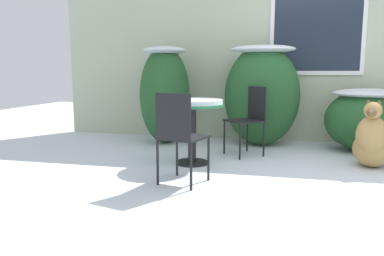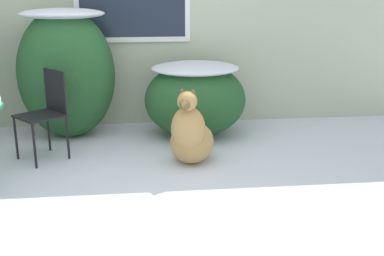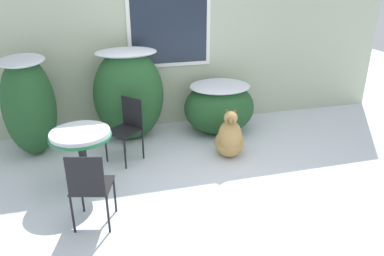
# 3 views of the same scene
# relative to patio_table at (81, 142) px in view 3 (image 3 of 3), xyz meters

# --- Properties ---
(ground_plane) EXTENTS (16.00, 16.00, 0.00)m
(ground_plane) POSITION_rel_patio_table_xyz_m (1.42, -0.40, -0.62)
(ground_plane) COLOR silver
(house_wall) EXTENTS (8.00, 0.10, 3.10)m
(house_wall) POSITION_rel_patio_table_xyz_m (1.43, 1.80, 0.95)
(house_wall) COLOR #B2BC9E
(house_wall) RESTS_ON ground_plane
(shrub_left) EXTENTS (0.72, 0.96, 1.43)m
(shrub_left) POSITION_rel_patio_table_xyz_m (-0.69, 1.18, 0.14)
(shrub_left) COLOR #235128
(shrub_left) RESTS_ON ground_plane
(shrub_middle) EXTENTS (1.07, 0.73, 1.44)m
(shrub_middle) POSITION_rel_patio_table_xyz_m (0.72, 1.31, 0.14)
(shrub_middle) COLOR #235128
(shrub_middle) RESTS_ON ground_plane
(shrub_right) EXTENTS (1.15, 1.00, 0.85)m
(shrub_right) POSITION_rel_patio_table_xyz_m (2.15, 1.19, -0.16)
(shrub_right) COLOR #235128
(shrub_right) RESTS_ON ground_plane
(patio_table) EXTENTS (0.73, 0.73, 0.75)m
(patio_table) POSITION_rel_patio_table_xyz_m (0.00, 0.00, 0.00)
(patio_table) COLOR black
(patio_table) RESTS_ON ground_plane
(patio_chair_near_table) EXTENTS (0.56, 0.56, 0.88)m
(patio_chair_near_table) POSITION_rel_patio_table_xyz_m (0.60, 0.62, -0.13)
(patio_chair_near_table) COLOR black
(patio_chair_near_table) RESTS_ON ground_plane
(patio_chair_far_side) EXTENTS (0.49, 0.49, 0.88)m
(patio_chair_far_side) POSITION_rel_patio_table_xyz_m (0.07, -0.82, -0.13)
(patio_chair_far_side) COLOR black
(patio_chair_far_side) RESTS_ON ground_plane
(dog) EXTENTS (0.57, 0.67, 0.77)m
(dog) POSITION_rel_patio_table_xyz_m (2.00, 0.28, -0.34)
(dog) COLOR tan
(dog) RESTS_ON ground_plane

